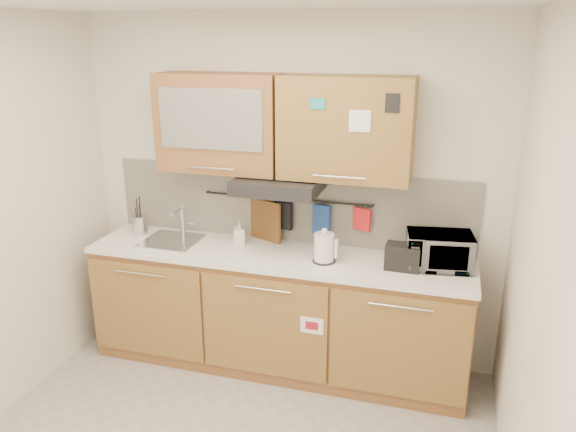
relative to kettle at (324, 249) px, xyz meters
The scene contains 18 objects.
wall_back 0.59m from the kettle, 134.98° to the left, with size 3.20×3.20×0.00m, color silver.
wall_right 1.70m from the kettle, 42.57° to the right, with size 3.00×3.00×0.00m, color silver.
base_cabinet 0.72m from the kettle, behind, with size 2.80×0.64×0.88m.
countertop 0.39m from the kettle, behind, with size 2.82×0.62×0.04m, color white.
backsplash 0.54m from the kettle, 135.93° to the left, with size 2.80×0.02×0.56m, color silver.
upper_cabinets 0.91m from the kettle, 152.81° to the left, with size 1.82×0.37×0.70m.
range_hood 0.56m from the kettle, 162.13° to the left, with size 0.60×0.46×0.10m, color black.
sink 1.22m from the kettle, behind, with size 0.42×0.40×0.26m.
utensil_rail 0.54m from the kettle, 139.14° to the left, with size 0.02×0.02×1.30m, color black.
utensil_crock 1.54m from the kettle, behind, with size 0.16×0.16×0.31m.
kettle is the anchor object (origin of this frame).
toaster 0.54m from the kettle, ahead, with size 0.24×0.15×0.18m.
microwave 0.78m from the kettle, ahead, with size 0.44×0.30×0.24m, color #999999.
soap_bottle 0.72m from the kettle, 166.21° to the left, with size 0.08×0.09×0.18m, color #999999.
cutting_board 0.62m from the kettle, 150.72° to the left, with size 0.31×0.02×0.39m, color brown.
oven_mitt 0.34m from the kettle, 106.92° to the left, with size 0.14×0.03×0.23m, color navy.
dark_pouch 0.50m from the kettle, 141.79° to the left, with size 0.14×0.04×0.21m, color black.
pot_holder 0.39m from the kettle, 55.70° to the left, with size 0.13×0.02×0.17m, color red.
Camera 1 is at (1.16, -2.43, 2.43)m, focal length 35.00 mm.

